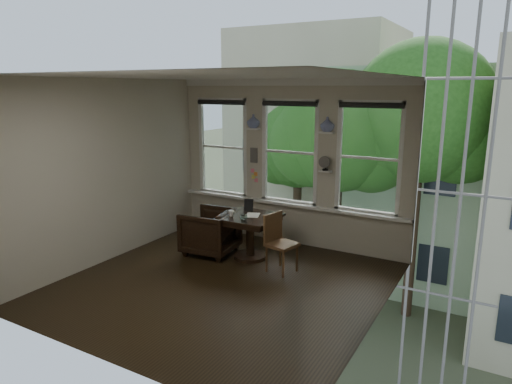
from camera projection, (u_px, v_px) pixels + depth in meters
The scene contains 25 objects.
ground at pixel (224, 284), 6.77m from camera, with size 4.50×4.50×0.00m, color black.
ceiling at pixel (220, 76), 6.09m from camera, with size 4.50×4.50×0.00m, color silver.
wall_back at pixel (290, 163), 8.34m from camera, with size 4.50×4.50×0.00m, color beige.
wall_front at pixel (96, 227), 4.52m from camera, with size 4.50×4.50×0.00m, color beige.
wall_left at pixel (108, 171), 7.51m from camera, with size 4.50×4.50×0.00m, color beige.
wall_right at pixel (382, 206), 5.35m from camera, with size 4.50×4.50×0.00m, color beige.
window_left at pixel (224, 147), 8.99m from camera, with size 1.10×0.12×1.90m, color white, non-canonical shape.
window_center at pixel (291, 152), 8.29m from camera, with size 1.10×0.12×1.90m, color white, non-canonical shape.
window_right at pixel (369, 158), 7.60m from camera, with size 1.10×0.12×1.90m, color white, non-canonical shape.
shelf_left at pixel (253, 129), 8.47m from camera, with size 0.26×0.16×0.03m, color white.
shelf_right at pixel (327, 132), 7.77m from camera, with size 0.26×0.16×0.03m, color white.
intercom at pixel (254, 155), 8.60m from camera, with size 0.14×0.06×0.28m, color #59544F.
sticky_notes at pixel (254, 173), 8.69m from camera, with size 0.16×0.01×0.24m, color pink, non-canonical shape.
desk_fan at pixel (325, 166), 7.88m from camera, with size 0.20×0.20×0.24m, color #59544F, non-canonical shape.
vase_left at pixel (253, 121), 8.44m from camera, with size 0.24×0.24×0.25m, color silver.
vase_right at pixel (327, 124), 7.74m from camera, with size 0.24×0.24×0.25m, color silver.
table at pixel (250, 237), 7.73m from camera, with size 0.90×0.90×0.75m, color black, non-canonical shape.
armchair_left at pixel (210, 232), 7.96m from camera, with size 0.84×0.86×0.79m, color black.
cushion_red at pixel (210, 228), 7.95m from camera, with size 0.45×0.45×0.06m, color maroon.
side_chair_right at pixel (282, 244), 7.13m from camera, with size 0.42×0.42×0.92m, color #4C2B1B, non-canonical shape.
laptop at pixel (268, 218), 7.46m from camera, with size 0.36×0.23×0.03m, color black.
mug at pixel (231, 213), 7.60m from camera, with size 0.10×0.10×0.10m, color white.
drinking_glass at pixel (243, 218), 7.33m from camera, with size 0.13×0.13×0.10m, color white.
tablet at pixel (249, 205), 7.89m from camera, with size 0.16×0.02×0.22m, color black.
papers at pixel (253, 215), 7.68m from camera, with size 0.22×0.30×0.00m, color silver.
Camera 1 is at (3.52, -5.23, 2.86)m, focal length 32.00 mm.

